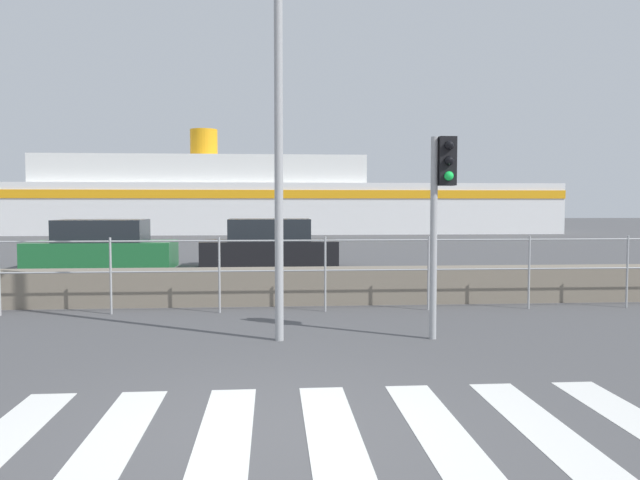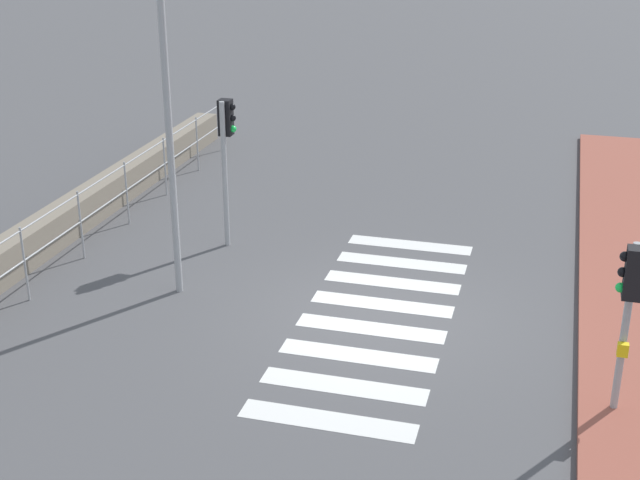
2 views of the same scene
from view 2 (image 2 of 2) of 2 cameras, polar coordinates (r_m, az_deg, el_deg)
name	(u,v)px [view 2 (image 2 of 2)]	position (r m, az deg, el deg)	size (l,w,h in m)	color
ground_plane	(376,317)	(14.68, 3.61, -4.96)	(160.00, 160.00, 0.00)	#4C4C4F
sidewalk_brick	(639,346)	(14.51, 19.77, -6.43)	(24.00, 1.80, 0.12)	#934C3D
crosswalk	(377,316)	(14.72, 3.65, -4.87)	(6.75, 2.40, 0.01)	silver
seawall	(13,255)	(17.04, -19.04, -0.93)	(18.71, 0.55, 0.69)	slate
harbor_fence	(53,233)	(16.38, -16.72, 0.42)	(16.88, 0.04, 1.34)	#9EA0A3
traffic_light_near	(629,297)	(11.87, 19.20, -3.44)	(0.34, 0.32, 2.50)	#9EA0A3
traffic_light_far	(226,140)	(16.95, -6.04, 6.38)	(0.34, 0.32, 2.86)	#9EA0A3
streetlamp	(179,80)	(14.47, -8.99, 10.08)	(0.32, 1.25, 5.97)	#9EA0A3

